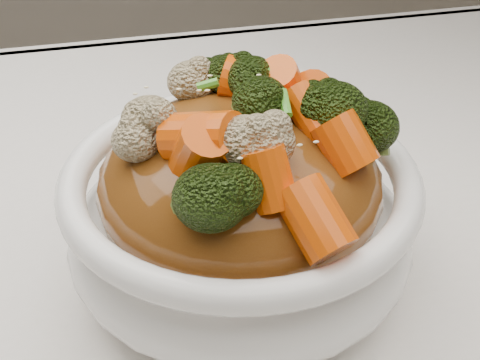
{
  "coord_description": "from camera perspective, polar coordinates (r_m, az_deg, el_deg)",
  "views": [
    {
      "loc": [
        -0.03,
        -0.4,
        1.09
      ],
      "look_at": [
        0.05,
        -0.05,
        0.83
      ],
      "focal_mm": 50.0,
      "sensor_mm": 36.0,
      "label": 1
    }
  ],
  "objects": [
    {
      "name": "cauliflower",
      "position": [
        0.41,
        0.0,
        7.12
      ],
      "size": [
        0.24,
        0.24,
        0.04
      ],
      "primitive_type": null,
      "rotation": [
        0.0,
        0.0,
        -0.31
      ],
      "color": "tan",
      "rests_on": "sauce_base"
    },
    {
      "name": "sauce_base",
      "position": [
        0.45,
        0.0,
        -0.35
      ],
      "size": [
        0.24,
        0.24,
        0.11
      ],
      "primitive_type": "ellipsoid",
      "rotation": [
        0.0,
        0.0,
        -0.31
      ],
      "color": "brown",
      "rests_on": "bowl"
    },
    {
      "name": "scallions",
      "position": [
        0.41,
        0.0,
        7.67
      ],
      "size": [
        0.18,
        0.18,
        0.02
      ],
      "primitive_type": null,
      "rotation": [
        0.0,
        0.0,
        -0.31
      ],
      "color": "#419722",
      "rests_on": "sauce_base"
    },
    {
      "name": "bowl",
      "position": [
        0.47,
        0.0,
        -3.63
      ],
      "size": [
        0.3,
        0.3,
        0.09
      ],
      "primitive_type": null,
      "rotation": [
        0.0,
        0.0,
        -0.31
      ],
      "color": "white",
      "rests_on": "tablecloth"
    },
    {
      "name": "sesame_seeds",
      "position": [
        0.41,
        0.0,
        7.67
      ],
      "size": [
        0.22,
        0.22,
        0.01
      ],
      "primitive_type": null,
      "rotation": [
        0.0,
        0.0,
        -0.31
      ],
      "color": "#F5E8AE",
      "rests_on": "sauce_base"
    },
    {
      "name": "carrots",
      "position": [
        0.41,
        0.0,
        7.53
      ],
      "size": [
        0.24,
        0.24,
        0.06
      ],
      "primitive_type": null,
      "rotation": [
        0.0,
        0.0,
        -0.31
      ],
      "color": "#E45107",
      "rests_on": "sauce_base"
    },
    {
      "name": "tablecloth",
      "position": [
        0.54,
        -6.3,
        -6.87
      ],
      "size": [
        1.2,
        0.8,
        0.04
      ],
      "primitive_type": "cube",
      "color": "white",
      "rests_on": "dining_table"
    },
    {
      "name": "broccoli",
      "position": [
        0.41,
        0.0,
        7.39
      ],
      "size": [
        0.24,
        0.24,
        0.05
      ],
      "primitive_type": null,
      "rotation": [
        0.0,
        0.0,
        -0.31
      ],
      "color": "black",
      "rests_on": "sauce_base"
    }
  ]
}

